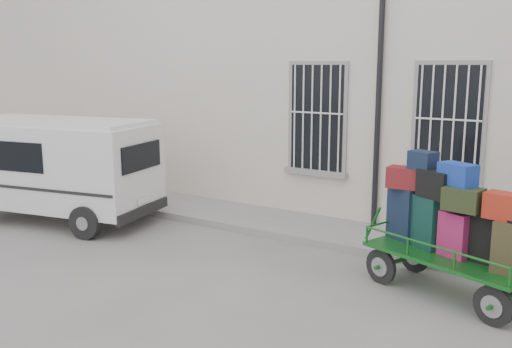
% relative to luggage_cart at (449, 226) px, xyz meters
% --- Properties ---
extents(ground, '(80.00, 80.00, 0.00)m').
position_rel_luggage_cart_xyz_m(ground, '(-3.03, -0.45, -1.05)').
color(ground, slate).
rests_on(ground, ground).
extents(building, '(24.00, 5.15, 6.00)m').
position_rel_luggage_cart_xyz_m(building, '(-3.03, 5.05, 1.95)').
color(building, beige).
rests_on(building, ground).
extents(sidewalk, '(24.00, 1.70, 0.15)m').
position_rel_luggage_cart_xyz_m(sidewalk, '(-3.03, 1.75, -0.98)').
color(sidewalk, gray).
rests_on(sidewalk, ground).
extents(luggage_cart, '(2.88, 1.84, 2.08)m').
position_rel_luggage_cart_xyz_m(luggage_cart, '(0.00, 0.00, 0.00)').
color(luggage_cart, black).
rests_on(luggage_cart, ground).
extents(van, '(4.65, 2.65, 2.21)m').
position_rel_luggage_cart_xyz_m(van, '(-8.19, -0.43, 0.22)').
color(van, white).
rests_on(van, ground).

